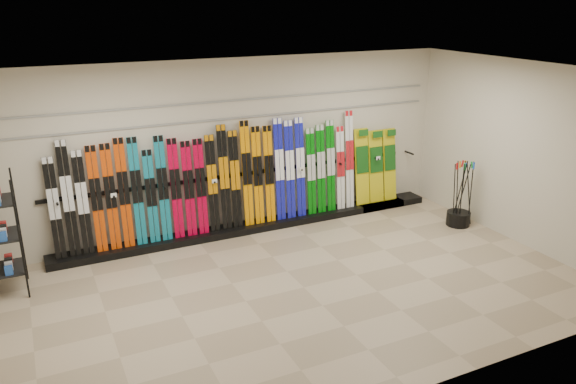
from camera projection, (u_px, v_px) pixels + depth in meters
name	position (u px, v px, depth m)	size (l,w,h in m)	color
floor	(304.00, 287.00, 8.02)	(8.00, 8.00, 0.00)	gray
back_wall	(238.00, 146.00, 9.66)	(8.00, 8.00, 0.00)	beige
right_wall	(522.00, 154.00, 9.17)	(5.00, 5.00, 0.00)	beige
ceiling	(306.00, 75.00, 7.04)	(8.00, 8.00, 0.00)	silver
ski_rack_base	(257.00, 226.00, 10.04)	(8.00, 0.40, 0.12)	black
skis	(219.00, 182.00, 9.49)	(5.37, 0.20, 1.84)	black
snowboards	(375.00, 166.00, 10.88)	(0.92, 0.23, 1.47)	gold
accessory_rack	(3.00, 235.00, 7.66)	(0.40, 0.60, 1.71)	black
pole_bin	(458.00, 218.00, 10.19)	(0.42, 0.42, 0.25)	black
ski_poles	(462.00, 194.00, 10.01)	(0.44, 0.31, 1.18)	black
slatwall_rail_0	(238.00, 118.00, 9.48)	(7.60, 0.02, 0.03)	gray
slatwall_rail_1	(237.00, 100.00, 9.38)	(7.60, 0.02, 0.03)	gray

